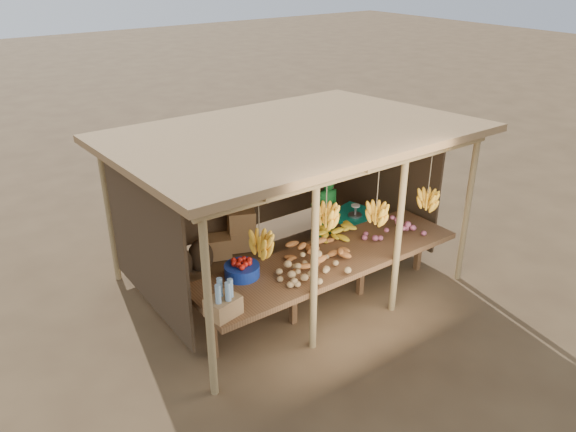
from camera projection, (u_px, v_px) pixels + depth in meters
ground at (288, 278)px, 8.55m from camera, size 60.00×60.00×0.00m
stall_structure at (294, 164)px, 7.60m from camera, size 4.70×3.50×2.43m
counter at (329, 262)px, 7.53m from camera, size 3.90×1.05×0.80m
potato_heap at (314, 263)px, 7.02m from camera, size 0.99×0.81×0.36m
sweet_potato_heap at (315, 247)px, 7.40m from camera, size 0.93×0.58×0.36m
onion_heap at (393, 226)px, 7.97m from camera, size 0.92×0.74×0.36m
banana_pile at (337, 224)px, 8.02m from camera, size 0.72×0.53×0.35m
tomato_basin at (242, 269)px, 7.04m from camera, size 0.45×0.45×0.23m
bottle_box at (223, 302)px, 6.26m from camera, size 0.41×0.35×0.45m
vendor at (325, 215)px, 8.88m from camera, size 0.57×0.41×1.45m
tarp_crate at (352, 230)px, 9.22m from camera, size 0.86×0.79×0.87m
carton_stack at (234, 235)px, 9.17m from camera, size 1.00×0.47×0.69m
burlap_sacks at (190, 257)px, 8.65m from camera, size 0.76×0.40×0.54m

